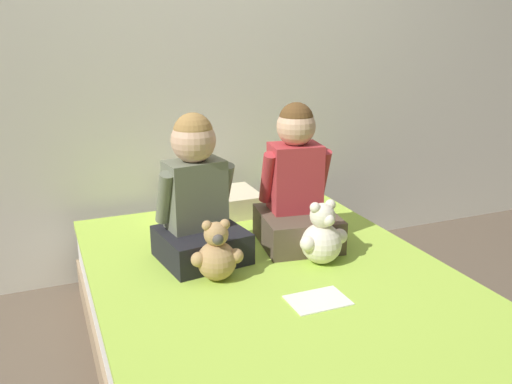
{
  "coord_description": "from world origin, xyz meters",
  "views": [
    {
      "loc": [
        -0.8,
        -1.74,
        1.33
      ],
      "look_at": [
        0.0,
        0.2,
        0.67
      ],
      "focal_mm": 38.0,
      "sensor_mm": 36.0,
      "label": 1
    }
  ],
  "objects": [
    {
      "name": "wall_behind_bed",
      "position": [
        0.0,
        1.07,
        1.25
      ],
      "size": [
        8.0,
        0.06,
        2.5
      ],
      "color": "silver",
      "rests_on": "ground_plane"
    },
    {
      "name": "child_on_right",
      "position": [
        0.22,
        0.28,
        0.63
      ],
      "size": [
        0.37,
        0.39,
        0.62
      ],
      "rotation": [
        0.0,
        0.0,
        -0.14
      ],
      "color": "brown",
      "rests_on": "bed"
    },
    {
      "name": "ground_plane",
      "position": [
        0.0,
        0.0,
        0.0
      ],
      "size": [
        14.0,
        14.0,
        0.0
      ],
      "primitive_type": "plane",
      "color": "brown"
    },
    {
      "name": "child_on_left",
      "position": [
        -0.23,
        0.28,
        0.65
      ],
      "size": [
        0.37,
        0.36,
        0.6
      ],
      "rotation": [
        0.0,
        0.0,
        0.14
      ],
      "color": "black",
      "rests_on": "bed"
    },
    {
      "name": "teddy_bear_held_by_left_child",
      "position": [
        -0.22,
        0.05,
        0.49
      ],
      "size": [
        0.2,
        0.15,
        0.24
      ],
      "rotation": [
        0.0,
        0.0,
        -0.16
      ],
      "color": "tan",
      "rests_on": "bed"
    },
    {
      "name": "teddy_bear_held_by_right_child",
      "position": [
        0.22,
        0.03,
        0.5
      ],
      "size": [
        0.22,
        0.17,
        0.26
      ],
      "rotation": [
        0.0,
        0.0,
        0.12
      ],
      "color": "silver",
      "rests_on": "bed"
    },
    {
      "name": "sign_card",
      "position": [
        0.05,
        -0.25,
        0.39
      ],
      "size": [
        0.21,
        0.15,
        0.0
      ],
      "color": "white",
      "rests_on": "bed"
    },
    {
      "name": "bed",
      "position": [
        0.0,
        0.0,
        0.19
      ],
      "size": [
        1.38,
        1.86,
        0.39
      ],
      "color": "#997F60",
      "rests_on": "ground_plane"
    },
    {
      "name": "pillow_at_headboard",
      "position": [
        0.0,
        0.75,
        0.44
      ],
      "size": [
        0.44,
        0.3,
        0.11
      ],
      "color": "beige",
      "rests_on": "bed"
    }
  ]
}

